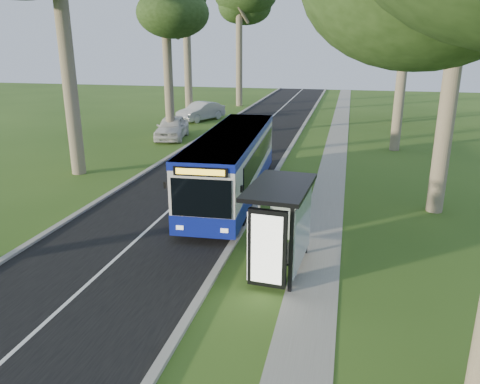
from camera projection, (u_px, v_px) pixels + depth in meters
The scene contains 12 objects.
ground at pixel (228, 252), 15.95m from camera, with size 120.00×120.00×0.00m, color #2E4F18.
road at pixel (212, 171), 25.98m from camera, with size 7.00×100.00×0.02m, color black.
kerb_east at pixel (274, 174), 25.21m from camera, with size 0.25×100.00×0.12m, color #9E9B93.
kerb_west at pixel (153, 167), 26.71m from camera, with size 0.25×100.00×0.12m, color #9E9B93.
centre_line at pixel (212, 171), 25.97m from camera, with size 0.12×100.00×0.01m, color white.
footpath at pixel (331, 179), 24.58m from camera, with size 1.50×100.00×0.02m, color gray.
bus at pixel (232, 164), 21.23m from camera, with size 2.97×11.44×3.00m.
bus_stop_sign at pixel (259, 208), 15.81m from camera, with size 0.08×0.33×2.38m.
bus_shelter at pixel (282, 216), 13.80m from camera, with size 1.98×3.34×2.76m.
litter_bin at pixel (300, 193), 20.82m from camera, with size 0.50×0.50×0.88m.
car_white at pixel (172, 127), 34.66m from camera, with size 1.99×4.94×1.68m, color silver.
car_silver at pixel (201, 111), 42.74m from camera, with size 1.76×5.04×1.66m, color #AAADB2.
Camera 1 is at (3.68, -14.09, 6.83)m, focal length 35.00 mm.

